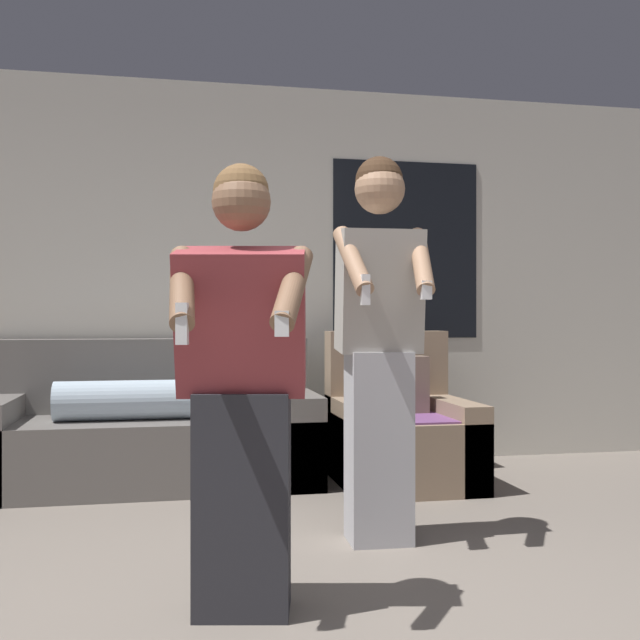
# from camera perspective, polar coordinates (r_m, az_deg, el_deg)

# --- Properties ---
(wall_back) EXTENTS (6.74, 0.07, 2.70)m
(wall_back) POSITION_cam_1_polar(r_m,az_deg,el_deg) (5.34, -6.67, 3.45)
(wall_back) COLOR beige
(wall_back) RESTS_ON ground_plane
(couch) EXTENTS (2.10, 0.89, 0.91)m
(couch) POSITION_cam_1_polar(r_m,az_deg,el_deg) (4.89, -12.91, -8.41)
(couch) COLOR slate
(couch) RESTS_ON ground_plane
(armchair) EXTENTS (0.81, 0.93, 0.96)m
(armchair) POSITION_cam_1_polar(r_m,az_deg,el_deg) (4.84, 6.12, -8.58)
(armchair) COLOR #937A60
(armchair) RESTS_ON ground_plane
(person_left) EXTENTS (0.50, 0.56, 1.58)m
(person_left) POSITION_cam_1_polar(r_m,az_deg,el_deg) (2.65, -5.96, -5.35)
(person_left) COLOR #28282D
(person_left) RESTS_ON ground_plane
(person_right) EXTENTS (0.45, 0.48, 1.79)m
(person_right) POSITION_cam_1_polar(r_m,az_deg,el_deg) (3.48, 4.54, -1.55)
(person_right) COLOR #B2B2B7
(person_right) RESTS_ON ground_plane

